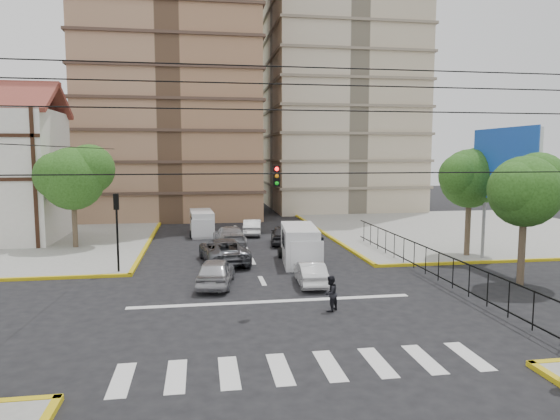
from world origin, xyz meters
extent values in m
plane|color=black|center=(0.00, 0.00, 0.00)|extent=(160.00, 160.00, 0.00)
cube|color=gray|center=(20.00, 20.00, 0.07)|extent=(26.00, 26.00, 0.15)
cube|color=silver|center=(0.00, -6.00, 0.01)|extent=(12.00, 2.40, 0.01)
cube|color=silver|center=(0.00, 1.20, 0.01)|extent=(13.00, 0.40, 0.01)
cube|color=#C1B192|center=(14.00, 40.00, 24.00)|extent=(17.00, 16.00, 48.00)
cylinder|color=slate|center=(14.50, 4.00, 2.15)|extent=(0.20, 0.20, 4.00)
cylinder|color=slate|center=(14.50, 8.00, 2.15)|extent=(0.20, 0.20, 4.00)
cube|color=silver|center=(14.50, 6.00, 6.15)|extent=(0.25, 6.00, 4.00)
cube|color=blue|center=(14.30, 6.00, 6.15)|extent=(0.08, 6.20, 4.20)
cylinder|color=#473828|center=(13.00, 2.00, 2.10)|extent=(0.36, 0.36, 4.20)
sphere|color=#1F4513|center=(13.00, 2.00, 4.84)|extent=(3.60, 3.60, 3.60)
sphere|color=#1F4513|center=(13.90, 2.30, 5.38)|extent=(2.88, 2.88, 2.88)
sphere|color=#1F4513|center=(12.28, 1.70, 5.03)|extent=(2.70, 2.70, 2.70)
cylinder|color=#473828|center=(14.00, 9.00, 2.24)|extent=(0.36, 0.36, 4.48)
sphere|color=#1F4513|center=(14.00, 9.00, 5.16)|extent=(3.80, 3.80, 3.80)
sphere|color=#1F4513|center=(14.95, 9.30, 5.73)|extent=(3.04, 3.04, 3.04)
sphere|color=#1F4513|center=(13.24, 8.70, 5.35)|extent=(2.85, 2.85, 2.85)
cylinder|color=#473828|center=(-12.00, 16.00, 2.10)|extent=(0.36, 0.36, 4.20)
sphere|color=#1F4513|center=(-12.00, 16.00, 5.00)|extent=(4.40, 4.40, 4.40)
sphere|color=#1F4513|center=(-10.90, 16.30, 5.67)|extent=(3.52, 3.52, 3.52)
sphere|color=#1F4513|center=(-12.88, 15.70, 5.22)|extent=(3.30, 3.30, 3.30)
cylinder|color=black|center=(-7.80, 7.80, 1.90)|extent=(0.12, 0.12, 3.50)
cube|color=black|center=(-7.80, 7.80, 4.10)|extent=(0.28, 0.22, 0.90)
sphere|color=#FF0C0C|center=(-7.80, 7.80, 4.40)|extent=(0.17, 0.17, 0.17)
cube|color=black|center=(0.00, 0.00, 5.80)|extent=(0.28, 0.22, 0.90)
cylinder|color=black|center=(0.00, -9.00, 6.25)|extent=(18.00, 0.03, 0.03)
cube|color=silver|center=(2.83, 9.06, 1.15)|extent=(2.49, 5.16, 2.29)
cube|color=silver|center=(2.83, 7.06, 1.00)|extent=(2.01, 1.38, 1.60)
cube|color=black|center=(2.83, 6.71, 1.55)|extent=(1.85, 0.29, 0.90)
cylinder|color=black|center=(1.88, 7.46, 0.35)|extent=(0.25, 0.70, 0.70)
cylinder|color=black|center=(3.78, 7.46, 0.35)|extent=(0.25, 0.70, 0.70)
cylinder|color=black|center=(1.88, 10.65, 0.35)|extent=(0.25, 0.70, 0.70)
cylinder|color=black|center=(3.78, 10.65, 0.35)|extent=(0.25, 0.70, 0.70)
cube|color=silver|center=(-3.11, 20.86, 1.02)|extent=(2.03, 4.52, 2.03)
cube|color=silver|center=(-3.11, 19.09, 0.88)|extent=(1.74, 1.16, 1.42)
cube|color=black|center=(-3.11, 18.78, 1.37)|extent=(1.64, 0.20, 0.80)
cylinder|color=black|center=(-3.95, 19.45, 0.31)|extent=(0.25, 0.62, 0.62)
cylinder|color=black|center=(-2.27, 19.45, 0.31)|extent=(0.25, 0.62, 0.62)
cylinder|color=black|center=(-3.95, 22.28, 0.31)|extent=(0.25, 0.62, 0.62)
cylinder|color=black|center=(-2.27, 22.28, 0.31)|extent=(0.25, 0.62, 0.62)
imported|color=#AEAEB3|center=(-2.47, 4.41, 0.73)|extent=(2.35, 4.48, 1.45)
imported|color=silver|center=(2.36, 3.82, 0.62)|extent=(1.52, 3.81, 1.23)
imported|color=#525359|center=(-1.82, 9.82, 0.77)|extent=(3.22, 5.83, 1.55)
imported|color=#A4A4A9|center=(-1.10, 15.62, 0.73)|extent=(2.41, 5.19, 1.47)
imported|color=#29292C|center=(2.87, 15.66, 0.72)|extent=(2.27, 4.43, 1.45)
imported|color=white|center=(1.07, 20.30, 0.67)|extent=(1.92, 4.19, 1.33)
imported|color=black|center=(2.26, -0.57, 0.77)|extent=(0.95, 0.94, 1.55)
camera|label=1|loc=(-3.17, -20.80, 6.71)|focal=32.00mm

